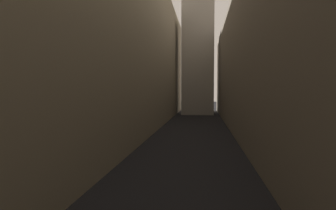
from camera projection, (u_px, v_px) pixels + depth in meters
ground_plane at (192, 138)px, 38.99m from camera, size 264.00×264.00×0.00m
building_block_left at (96, 42)px, 41.92m from camera, size 15.69×108.00×25.50m
building_block_right at (296, 60)px, 38.95m from camera, size 15.63×108.00×20.17m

